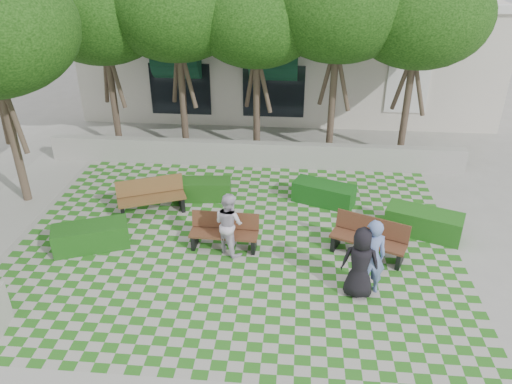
# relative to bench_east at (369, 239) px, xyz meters

# --- Properties ---
(ground) EXTENTS (90.00, 90.00, 0.00)m
(ground) POSITION_rel_bench_east_xyz_m (-3.54, -0.83, -0.50)
(ground) COLOR gray
(ground) RESTS_ON ground
(lawn) EXTENTS (12.00, 12.00, 0.00)m
(lawn) POSITION_rel_bench_east_xyz_m (-3.54, 0.17, -0.49)
(lawn) COLOR #2B721E
(lawn) RESTS_ON ground
(retaining_wall) EXTENTS (15.00, 0.36, 0.90)m
(retaining_wall) POSITION_rel_bench_east_xyz_m (-3.54, 5.37, -0.05)
(retaining_wall) COLOR #9E9B93
(retaining_wall) RESTS_ON ground
(bench_east) EXTENTS (2.06, 1.36, 1.03)m
(bench_east) POSITION_rel_bench_east_xyz_m (0.00, 0.00, 0.00)
(bench_east) COLOR #512D1C
(bench_east) RESTS_ON ground
(bench_mid) EXTENTS (1.86, 0.68, 0.96)m
(bench_mid) POSITION_rel_bench_east_xyz_m (-3.85, 0.04, -0.03)
(bench_mid) COLOR #512E1B
(bench_mid) RESTS_ON ground
(bench_west) EXTENTS (2.12, 1.39, 1.06)m
(bench_west) POSITION_rel_bench_east_xyz_m (-6.32, 1.72, 0.01)
(bench_west) COLOR brown
(bench_west) RESTS_ON ground
(hedge_east) EXTENTS (2.23, 1.52, 0.72)m
(hedge_east) POSITION_rel_bench_east_xyz_m (1.67, 1.18, -0.13)
(hedge_east) COLOR #1A5316
(hedge_east) RESTS_ON ground
(hedge_midright) EXTENTS (2.05, 1.39, 0.66)m
(hedge_midright) POSITION_rel_bench_east_xyz_m (-1.08, 2.75, -0.16)
(hedge_midright) COLOR #134815
(hedge_midright) RESTS_ON ground
(hedge_midleft) EXTENTS (1.87, 0.88, 0.64)m
(hedge_midleft) POSITION_rel_bench_east_xyz_m (-4.95, 2.72, -0.18)
(hedge_midleft) COLOR #194813
(hedge_midleft) RESTS_ON ground
(hedge_west) EXTENTS (2.13, 1.46, 0.69)m
(hedge_west) POSITION_rel_bench_east_xyz_m (-7.44, -0.29, -0.15)
(hedge_west) COLOR #174913
(hedge_west) RESTS_ON ground
(person_blue) EXTENTS (0.77, 0.56, 1.98)m
(person_blue) POSITION_rel_bench_east_xyz_m (-0.18, -1.51, 0.49)
(person_blue) COLOR #6C84C5
(person_blue) RESTS_ON ground
(person_dark) EXTENTS (0.95, 0.69, 1.81)m
(person_dark) POSITION_rel_bench_east_xyz_m (-0.43, -1.66, 0.41)
(person_dark) COLOR black
(person_dark) RESTS_ON ground
(person_white) EXTENTS (1.08, 1.05, 1.75)m
(person_white) POSITION_rel_bench_east_xyz_m (-3.69, -0.16, 0.38)
(person_white) COLOR silver
(person_white) RESTS_ON ground
(tree_row) EXTENTS (17.70, 13.40, 7.41)m
(tree_row) POSITION_rel_bench_east_xyz_m (-5.41, 5.12, 4.68)
(tree_row) COLOR #47382B
(tree_row) RESTS_ON ground
(building) EXTENTS (18.00, 8.92, 5.15)m
(building) POSITION_rel_bench_east_xyz_m (-2.61, 13.25, 2.02)
(building) COLOR beige
(building) RESTS_ON ground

